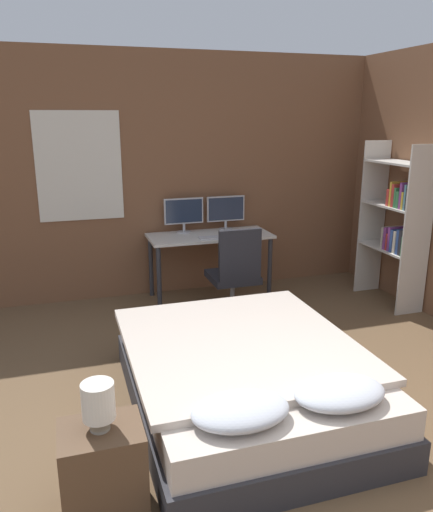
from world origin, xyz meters
The scene contains 11 objects.
wall_back centered at (-0.01, 4.00, 1.35)m, with size 12.00×0.08×2.70m.
bed centered at (-0.35, 1.39, 0.24)m, with size 1.57×1.99×0.55m.
nightstand centered at (-1.38, 0.71, 0.24)m, with size 0.43×0.34×0.49m.
bedside_lamp centered at (-1.38, 0.71, 0.65)m, with size 0.17×0.17×0.26m.
desk centered at (0.08, 3.64, 0.64)m, with size 1.37×0.58×0.73m.
monitor_left centered at (-0.17, 3.83, 0.96)m, with size 0.45×0.16×0.39m.
monitor_right centered at (0.33, 3.83, 0.96)m, with size 0.45×0.16×0.39m.
keyboard centered at (0.08, 3.46, 0.74)m, with size 0.34×0.13×0.02m.
computer_mouse centered at (0.34, 3.46, 0.75)m, with size 0.07×0.05×0.04m.
office_chair centered at (0.14, 2.98, 0.38)m, with size 0.52×0.52×0.96m.
bookshelf centered at (1.93, 2.82, 0.96)m, with size 0.33×0.80×1.75m.
Camera 1 is at (-1.48, -1.55, 2.02)m, focal length 35.00 mm.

